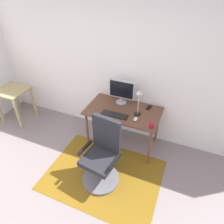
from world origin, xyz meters
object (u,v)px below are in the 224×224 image
object	(u,v)px
monitor	(122,90)
office_chair	(102,159)
side_table	(14,96)
keyboard	(115,115)
computer_mouse	(136,119)
coffee_cup	(151,125)
desk	(123,114)
desk_lamp	(139,98)
cell_phone	(149,108)

from	to	relation	value
monitor	office_chair	size ratio (longest dim) A/B	0.42
side_table	keyboard	bearing A→B (deg)	-0.46
computer_mouse	coffee_cup	world-z (taller)	coffee_cup
office_chair	side_table	bearing A→B (deg)	171.27
coffee_cup	side_table	bearing A→B (deg)	178.24
keyboard	coffee_cup	bearing A→B (deg)	-6.37
desk	desk_lamp	distance (m)	0.47
coffee_cup	office_chair	distance (m)	0.87
monitor	keyboard	bearing A→B (deg)	-85.26
side_table	monitor	bearing A→B (deg)	9.88
computer_mouse	office_chair	world-z (taller)	office_chair
side_table	desk	bearing A→B (deg)	4.23
keyboard	coffee_cup	xyz separation A→B (m)	(0.61, -0.07, 0.03)
side_table	coffee_cup	bearing A→B (deg)	-1.76
monitor	desk_lamp	distance (m)	0.44
keyboard	cell_phone	size ratio (longest dim) A/B	3.07
monitor	side_table	distance (m)	2.22
cell_phone	side_table	size ratio (longest dim) A/B	0.19
monitor	cell_phone	size ratio (longest dim) A/B	3.20
desk	coffee_cup	xyz separation A→B (m)	(0.53, -0.25, 0.12)
desk	office_chair	distance (m)	0.87
office_chair	side_table	distance (m)	2.36
coffee_cup	cell_phone	bearing A→B (deg)	108.01
cell_phone	office_chair	size ratio (longest dim) A/B	0.13
computer_mouse	cell_phone	world-z (taller)	computer_mouse
cell_phone	desk_lamp	xyz separation A→B (m)	(-0.12, -0.25, 0.31)
keyboard	cell_phone	bearing A→B (deg)	42.45
computer_mouse	coffee_cup	xyz separation A→B (m)	(0.26, -0.08, 0.03)
cell_phone	desk	bearing A→B (deg)	-138.86
coffee_cup	desk_lamp	bearing A→B (deg)	140.56
keyboard	monitor	bearing A→B (deg)	94.74
keyboard	desk_lamp	distance (m)	0.48
cell_phone	desk_lamp	bearing A→B (deg)	-106.46
keyboard	coffee_cup	world-z (taller)	coffee_cup
computer_mouse	desk_lamp	bearing A→B (deg)	95.97
desk	monitor	xyz separation A→B (m)	(-0.12, 0.21, 0.32)
keyboard	side_table	distance (m)	2.19
desk	computer_mouse	xyz separation A→B (m)	(0.27, -0.18, 0.10)
coffee_cup	office_chair	size ratio (longest dim) A/B	0.08
monitor	office_chair	world-z (taller)	monitor
keyboard	cell_phone	xyz separation A→B (m)	(0.46, 0.42, -0.00)
computer_mouse	cell_phone	size ratio (longest dim) A/B	0.74
desk	computer_mouse	distance (m)	0.33
monitor	desk_lamp	world-z (taller)	desk_lamp
desk	office_chair	bearing A→B (deg)	-90.78
cell_phone	office_chair	xyz separation A→B (m)	(-0.38, -1.06, -0.33)
monitor	computer_mouse	xyz separation A→B (m)	(0.38, -0.38, -0.23)
keyboard	coffee_cup	size ratio (longest dim) A/B	5.00
coffee_cup	office_chair	world-z (taller)	office_chair
keyboard	desk_lamp	size ratio (longest dim) A/B	0.96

